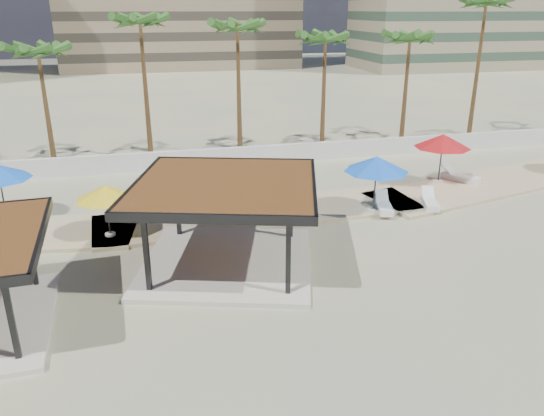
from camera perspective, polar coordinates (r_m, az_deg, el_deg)
The scene contains 17 objects.
ground at distance 19.47m, azimuth -2.23°, elevation -8.66°, with size 200.00×200.00×0.00m, color tan.
promenade at distance 26.63m, azimuth -1.35°, elevation -0.15°, with size 44.45×7.97×0.24m.
boundary_wall at distance 34.00m, azimuth -7.72°, elevation 5.30°, with size 56.00×0.30×1.20m, color silver.
pavilion_central at distance 20.42m, azimuth -4.96°, elevation -0.87°, with size 8.48×8.48×3.45m.
umbrella_b at distance 23.69m, azimuth -17.48°, elevation 1.59°, with size 3.45×3.45×2.31m.
umbrella_c at distance 31.24m, azimuth 17.90°, elevation 6.86°, with size 3.76×3.76×2.80m.
umbrella_d at distance 25.78m, azimuth 11.19°, elevation 4.64°, with size 3.83×3.83×2.78m.
lounger_a at distance 26.33m, azimuth -13.36°, elevation -0.27°, with size 1.54×2.04×0.75m.
lounger_b at distance 26.74m, azimuth 11.92°, elevation 0.18°, with size 1.13×2.10×0.76m.
lounger_c at distance 32.48m, azimuth 19.56°, elevation 3.13°, with size 1.82×2.27×0.85m.
lounger_d at distance 27.88m, azimuth 16.60°, elevation 0.60°, with size 1.24×2.07×0.75m.
palm_c at distance 35.30m, azimuth -23.83°, elevation 14.84°, with size 3.00×3.00×8.04m.
palm_d at distance 35.55m, azimuth -13.98°, elevation 18.42°, with size 3.00×3.00×9.64m.
palm_e at distance 35.63m, azimuth -3.74°, elevation 18.38°, with size 3.00×3.00×9.26m.
palm_f at distance 37.38m, azimuth 5.75°, elevation 17.27°, with size 3.00×3.00×8.46m.
palm_g at distance 39.41m, azimuth 14.60°, elevation 16.91°, with size 3.00×3.00×8.46m.
palm_h at distance 42.96m, azimuth 22.00°, elevation 19.29°, with size 3.00×3.00×10.76m.
Camera 1 is at (-3.29, -16.64, 9.56)m, focal length 35.00 mm.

